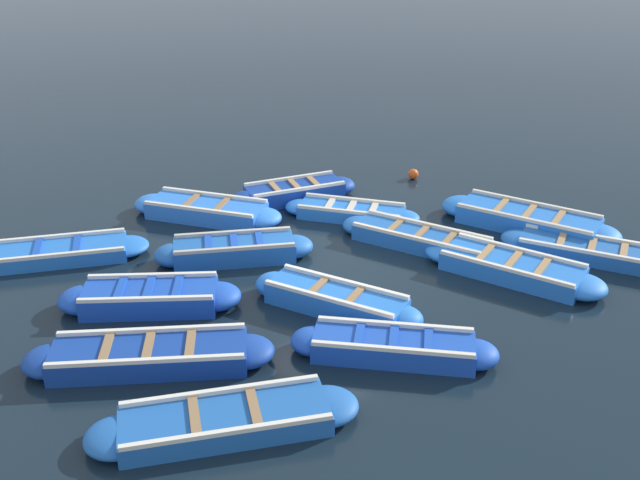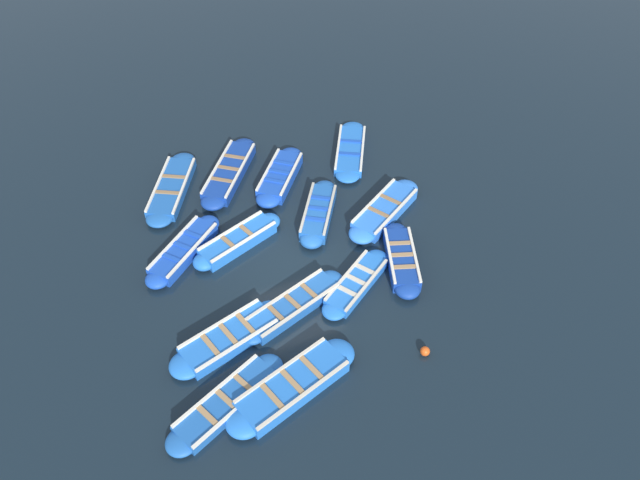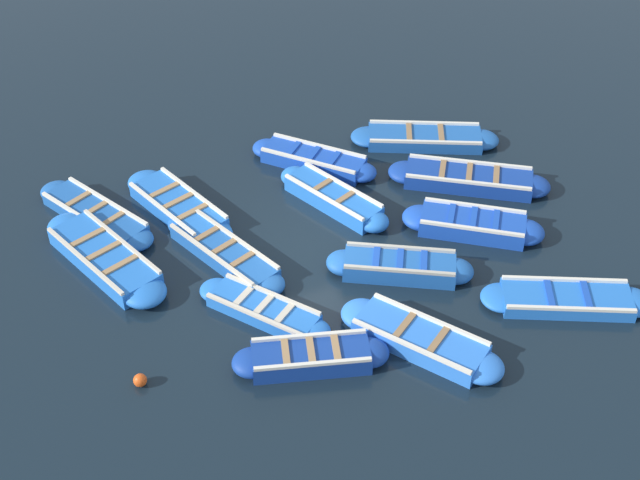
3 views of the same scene
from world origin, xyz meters
The scene contains 16 objects.
ground_plane centered at (0.00, 0.00, 0.00)m, with size 120.00×120.00×0.00m, color black.
boat_mid_row centered at (-0.73, -1.72, 0.17)m, with size 3.71×1.88×0.40m.
boat_stern_in centered at (-2.72, 4.69, 0.16)m, with size 2.66×3.84×0.38m.
boat_tucked centered at (3.82, 4.21, 0.15)m, with size 2.53×3.61×0.35m.
boat_drifting centered at (-2.75, -2.09, 0.18)m, with size 3.73×1.89×0.42m.
boat_broadside centered at (0.91, 3.78, 0.21)m, with size 2.73×3.10×0.47m.
boat_centre centered at (-1.69, -4.17, 0.20)m, with size 4.09×2.11×0.46m.
boat_outer_left centered at (-3.07, 1.62, 0.19)m, with size 3.06×2.74×0.43m.
boat_near_quay centered at (2.97, -1.35, 0.20)m, with size 1.76×3.18×0.46m.
boat_end_of_row centered at (-0.65, 4.70, 0.19)m, with size 3.08×3.71×0.43m.
boat_outer_right centered at (1.31, -1.64, 0.15)m, with size 3.01×2.32×0.35m.
boat_alongside centered at (1.43, 1.54, 0.21)m, with size 2.39×3.13×0.47m.
boat_far_corner centered at (-1.40, 1.34, 0.21)m, with size 3.33×1.80×0.47m.
boat_inner_gap centered at (3.50, 0.82, 0.19)m, with size 3.51×2.61×0.44m.
boat_bow_out centered at (-3.37, -3.93, 0.15)m, with size 3.68×2.24×0.36m.
buoy_orange_near centered at (2.00, -4.52, 0.13)m, with size 0.27×0.27×0.27m, color #E05119.
Camera 1 is at (-9.82, 9.23, 7.11)m, focal length 42.00 mm.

